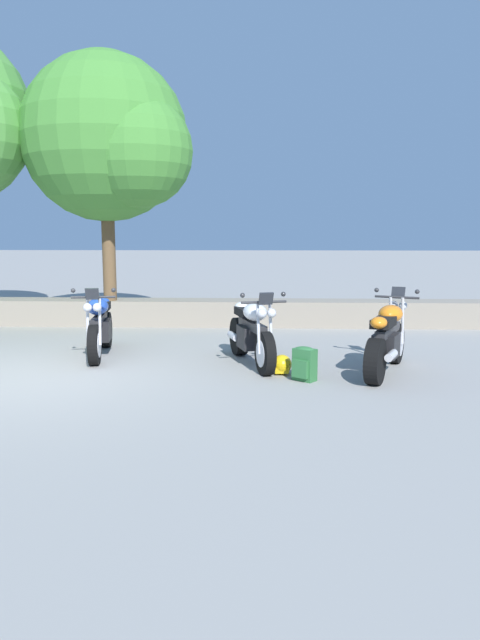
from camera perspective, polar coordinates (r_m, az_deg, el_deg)
ground_plane at (r=8.68m, az=-19.63°, el=-5.30°), size 120.00×120.00×0.00m
stone_wall at (r=13.13m, az=-11.93°, el=0.76°), size 36.00×0.80×0.55m
motorcycle_blue_near_left at (r=9.82m, az=-13.48°, el=-0.60°), size 0.74×2.06×1.18m
motorcycle_white_centre at (r=8.90m, az=1.13°, el=-1.29°), size 0.91×2.02×1.18m
motorcycle_orange_far_right at (r=8.65m, az=14.11°, el=-1.83°), size 1.05×1.96×1.18m
rider_backpack at (r=8.03m, az=6.27°, el=-4.17°), size 0.35×0.35×0.47m
rider_helmet at (r=8.38m, az=4.09°, el=-4.35°), size 0.28×0.28×0.28m
leafy_tree_mid_right at (r=12.87m, az=-12.33°, el=16.58°), size 3.60×3.43×5.10m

